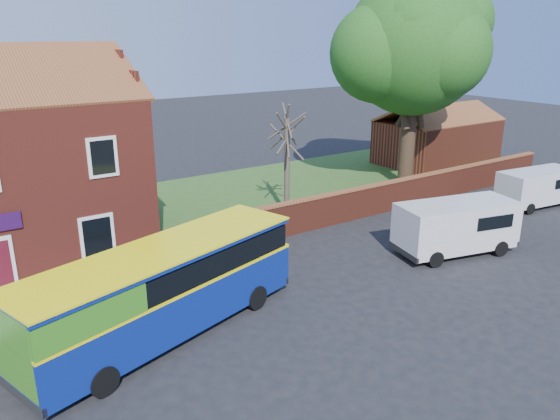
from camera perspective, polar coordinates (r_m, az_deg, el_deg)
ground at (r=17.49m, az=0.68°, el=-12.70°), size 120.00×120.00×0.00m
pavement at (r=20.20m, az=-26.33°, el=-10.07°), size 18.00×3.50×0.12m
kerb at (r=18.65m, az=-25.48°, el=-12.31°), size 18.00×0.15×0.14m
grass_strip at (r=34.45m, az=6.09°, el=3.05°), size 26.00×12.00×0.04m
boundary_wall at (r=30.09m, az=13.50°, el=1.96°), size 22.00×0.38×1.60m
outbuilding at (r=40.38m, az=16.07°, el=7.00°), size 8.20×5.06×4.17m
bus at (r=16.87m, az=-12.86°, el=-8.17°), size 9.62×4.97×2.85m
van_near at (r=23.99m, az=17.94°, el=-1.52°), size 5.40×3.15×2.23m
van_far at (r=32.17m, az=25.32°, el=2.25°), size 4.66×2.38×1.96m
large_tree at (r=33.16m, az=13.68°, el=16.01°), size 9.99×7.91×12.19m
bare_tree at (r=27.16m, az=0.72°, el=4.99°), size 2.02×2.41×5.39m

